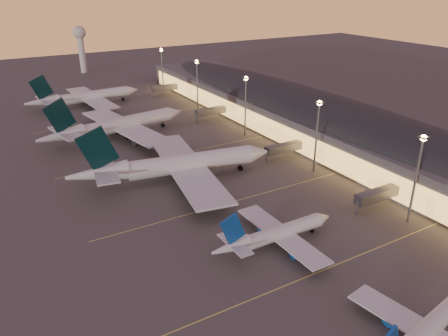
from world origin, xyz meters
TOP-DOWN VIEW (x-y plane):
  - ground at (0.00, 0.00)m, footprint 700.00×700.00m
  - airliner_narrow_south at (-1.01, -31.89)m, footprint 34.62×31.24m
  - airliner_narrow_north at (-3.95, 9.22)m, footprint 36.20×32.19m
  - airliner_wide_near at (-9.63, 57.95)m, footprint 69.12×63.72m
  - airliner_wide_mid at (-13.15, 109.95)m, footprint 66.42×61.28m
  - airliner_wide_far at (-12.13, 167.36)m, footprint 60.54×55.29m
  - terminal_building at (61.84, 72.47)m, footprint 56.35×255.00m
  - light_masts at (36.00, 65.00)m, footprint 2.20×217.20m
  - radar_tower at (10.00, 260.00)m, footprint 9.00×9.00m
  - lane_markings at (0.00, 40.00)m, footprint 90.00×180.36m

SIDE VIEW (x-z plane):
  - ground at x=0.00m, z-range 0.00..0.00m
  - lane_markings at x=0.00m, z-range 0.01..0.01m
  - airliner_narrow_south at x=-1.01m, z-range -2.99..9.39m
  - airliner_narrow_north at x=-3.95m, z-range -3.14..9.85m
  - airliner_wide_far at x=-12.13m, z-range -4.70..14.67m
  - airliner_wide_mid at x=-13.15m, z-range -5.17..16.14m
  - airliner_wide_near at x=-9.63m, z-range -5.38..16.79m
  - terminal_building at x=61.84m, z-range 0.05..17.51m
  - light_masts at x=36.00m, z-range 4.60..30.50m
  - radar_tower at x=10.00m, z-range 5.62..38.12m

